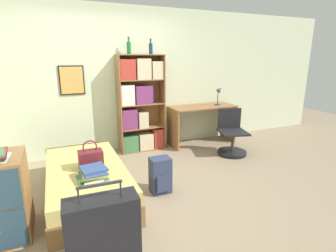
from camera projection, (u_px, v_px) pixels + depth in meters
The scene contains 14 objects.
ground_plane at pixel (136, 185), 3.63m from camera, with size 14.00×14.00×0.00m, color gray.
wall_back at pixel (108, 81), 4.67m from camera, with size 10.00×0.09×2.60m.
bed at pixel (87, 180), 3.35m from camera, with size 0.94×1.84×0.40m.
handbag at pixel (91, 159), 3.21m from camera, with size 0.29×0.19×0.36m.
book_stack_on_bed at pixel (93, 173), 2.94m from camera, with size 0.34×0.39×0.13m.
suitcase at pixel (103, 236), 2.10m from camera, with size 0.58×0.25×0.80m.
dresser at pixel (0, 198), 2.53m from camera, with size 0.48×0.59×0.83m.
bookcase at pixel (139, 105), 4.80m from camera, with size 0.84×0.31×1.77m.
bottle_green at pixel (129, 48), 4.52m from camera, with size 0.07×0.07×0.29m.
bottle_brown at pixel (151, 48), 4.60m from camera, with size 0.07×0.07×0.26m.
desk at pixel (202, 117), 5.27m from camera, with size 1.34×0.55×0.78m.
desk_lamp at pixel (219, 92), 5.28m from camera, with size 0.17×0.12×0.38m.
desk_chair at pixel (232, 140), 4.78m from camera, with size 0.58×0.58×0.81m.
backpack at pixel (160, 175), 3.41m from camera, with size 0.26×0.23×0.48m.
Camera 1 is at (-0.91, -3.20, 1.74)m, focal length 28.00 mm.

